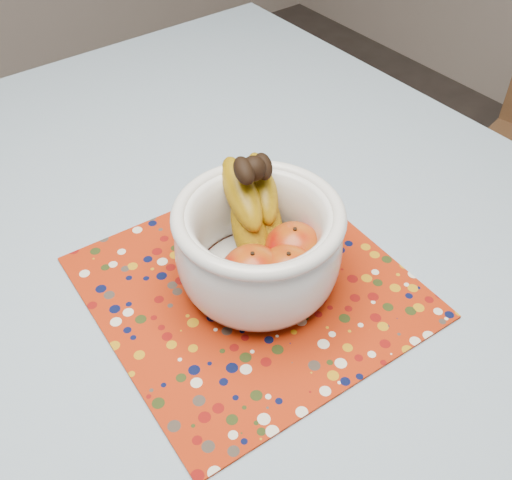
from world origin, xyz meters
TOP-DOWN VIEW (x-y plane):
  - table at (0.00, 0.00)m, footprint 1.20×1.20m
  - tablecloth at (0.00, 0.00)m, footprint 1.32×1.32m
  - placemat at (0.09, -0.10)m, footprint 0.41×0.41m
  - fruit_bowl at (0.11, -0.09)m, footprint 0.22×0.23m

SIDE VIEW (x-z plane):
  - table at x=0.00m, z-range 0.30..1.05m
  - tablecloth at x=0.00m, z-range 0.75..0.76m
  - placemat at x=0.09m, z-range 0.76..0.76m
  - fruit_bowl at x=0.11m, z-range 0.75..0.93m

